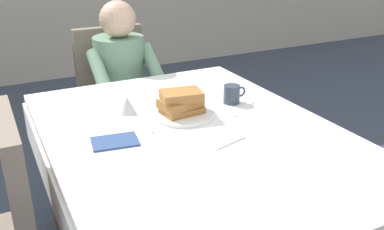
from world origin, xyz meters
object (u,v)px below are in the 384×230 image
syrup_pitcher (127,105)px  fork_left_of_plate (143,125)px  diner_person (122,78)px  breakfast_stack (181,102)px  plate_breakfast (182,114)px  chair_diner (116,92)px  cup_coffee (232,94)px  dining_table_main (194,152)px  knife_right_of_plate (223,109)px  spoon_near_edge (230,143)px

syrup_pitcher → fork_left_of_plate: bearing=-85.4°
diner_person → breakfast_stack: size_ratio=5.87×
plate_breakfast → breakfast_stack: size_ratio=1.47×
fork_left_of_plate → diner_person: bearing=-18.3°
fork_left_of_plate → chair_diner: bearing=-16.5°
chair_diner → cup_coffee: 1.03m
cup_coffee → syrup_pitcher: size_ratio=1.41×
dining_table_main → diner_person: diner_person is taller
diner_person → dining_table_main: bearing=88.2°
knife_right_of_plate → spoon_near_edge: bearing=151.1°
dining_table_main → cup_coffee: bearing=34.6°
cup_coffee → fork_left_of_plate: (-0.46, -0.05, -0.04)m
diner_person → fork_left_of_plate: 0.88m
fork_left_of_plate → spoon_near_edge: (0.23, -0.30, 0.00)m
dining_table_main → knife_right_of_plate: (0.22, 0.15, 0.09)m
breakfast_stack → knife_right_of_plate: (0.20, -0.01, -0.06)m
diner_person → plate_breakfast: size_ratio=4.00×
diner_person → fork_left_of_plate: bearing=77.4°
dining_table_main → chair_diner: chair_diner is taller
dining_table_main → diner_person: size_ratio=1.36×
syrup_pitcher → spoon_near_edge: size_ratio=0.53×
chair_diner → knife_right_of_plate: bearing=100.5°
diner_person → fork_left_of_plate: size_ratio=6.22×
dining_table_main → plate_breakfast: 0.20m
chair_diner → diner_person: (0.00, -0.16, 0.14)m
plate_breakfast → fork_left_of_plate: (-0.19, -0.02, -0.01)m
dining_table_main → chair_diner: 1.18m
syrup_pitcher → fork_left_of_plate: (0.01, -0.15, -0.04)m
spoon_near_edge → syrup_pitcher: bearing=102.9°
plate_breakfast → spoon_near_edge: (0.04, -0.32, -0.01)m
syrup_pitcher → knife_right_of_plate: bearing=-21.1°
chair_diner → knife_right_of_plate: (0.19, -1.02, 0.21)m
knife_right_of_plate → breakfast_stack: bearing=83.0°
diner_person → syrup_pitcher: size_ratio=14.00×
dining_table_main → spoon_near_edge: spoon_near_edge is taller
diner_person → syrup_pitcher: (-0.20, -0.71, 0.11)m
dining_table_main → syrup_pitcher: 0.37m
plate_breakfast → spoon_near_edge: size_ratio=1.87×
diner_person → breakfast_stack: diner_person is taller
plate_breakfast → knife_right_of_plate: plate_breakfast is taller
plate_breakfast → knife_right_of_plate: (0.19, -0.02, -0.01)m
dining_table_main → chair_diner: (0.03, 1.17, -0.12)m
breakfast_stack → fork_left_of_plate: 0.19m
breakfast_stack → syrup_pitcher: bearing=144.6°
dining_table_main → syrup_pitcher: bearing=119.3°
dining_table_main → breakfast_stack: 0.23m
dining_table_main → spoon_near_edge: bearing=-63.9°
dining_table_main → plate_breakfast: (0.03, 0.17, 0.10)m
syrup_pitcher → spoon_near_edge: (0.25, -0.46, -0.04)m
plate_breakfast → breakfast_stack: bearing=-141.0°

